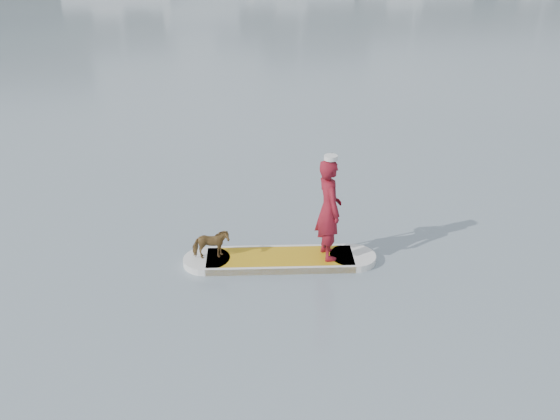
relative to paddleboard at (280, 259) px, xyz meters
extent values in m
cube|color=#C19012|center=(0.00, 0.00, 0.00)|extent=(2.61, 1.33, 0.12)
cylinder|color=silver|center=(-1.22, 0.28, 0.00)|extent=(0.80, 0.80, 0.12)
cylinder|color=silver|center=(1.22, -0.28, 0.00)|extent=(0.80, 0.80, 0.12)
cube|color=silver|center=(0.08, 0.36, 0.00)|extent=(2.45, 0.61, 0.12)
cube|color=silver|center=(-0.08, -0.36, 0.00)|extent=(2.45, 0.61, 0.12)
imported|color=maroon|center=(0.79, -0.18, 0.94)|extent=(0.43, 0.64, 1.75)
cylinder|color=silver|center=(0.79, -0.18, 1.85)|extent=(0.22, 0.22, 0.07)
imported|color=brown|center=(-1.14, 0.26, 0.32)|extent=(0.64, 0.33, 0.52)
cylinder|color=black|center=(0.87, 0.05, 0.94)|extent=(0.10, 0.30, 1.89)
cube|color=black|center=(0.87, 0.05, 0.04)|extent=(0.10, 0.04, 0.32)
camera|label=1|loc=(-2.39, -8.91, 5.40)|focal=40.00mm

